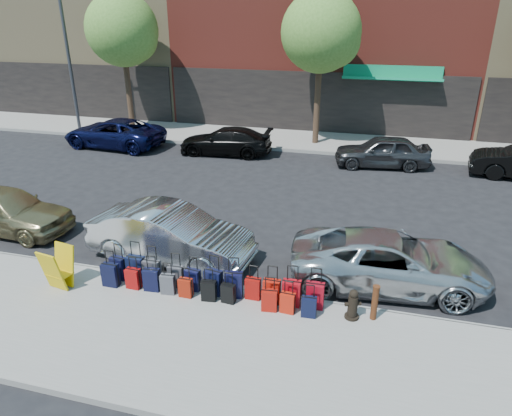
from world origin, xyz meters
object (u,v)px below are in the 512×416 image
(suitcase_front_5, at_px, (214,282))
(car_near_1, at_px, (171,235))
(tree_left, at_px, (125,32))
(car_far_0, at_px, (114,133))
(tree_center, at_px, (324,34))
(display_rack, at_px, (58,268))
(streetlight, at_px, (70,47))
(car_far_1, at_px, (226,141))
(car_near_2, at_px, (389,261))
(car_far_2, at_px, (382,151))
(fire_hydrant, at_px, (353,305))
(car_near_0, at_px, (6,210))
(bollard, at_px, (375,302))

(suitcase_front_5, height_order, car_near_1, car_near_1)
(tree_left, relative_size, car_far_0, 1.40)
(tree_center, height_order, display_rack, tree_center)
(streetlight, relative_size, car_far_0, 1.55)
(display_rack, distance_m, car_far_1, 12.35)
(car_near_1, relative_size, car_near_2, 0.94)
(display_rack, distance_m, car_far_2, 14.44)
(car_near_2, bearing_deg, suitcase_front_5, 107.97)
(tree_left, relative_size, car_near_1, 1.57)
(car_near_2, bearing_deg, streetlight, 49.66)
(car_near_2, relative_size, car_far_1, 1.10)
(car_far_1, bearing_deg, streetlight, -105.59)
(suitcase_front_5, bearing_deg, car_far_1, 116.32)
(fire_hydrant, distance_m, car_far_0, 17.21)
(display_rack, height_order, car_near_2, car_near_2)
(tree_left, height_order, car_near_0, tree_left)
(suitcase_front_5, bearing_deg, car_near_2, 32.55)
(display_rack, relative_size, car_far_0, 0.21)
(car_near_0, bearing_deg, car_far_1, -19.96)
(suitcase_front_5, distance_m, car_near_2, 4.43)
(tree_center, distance_m, car_far_1, 6.86)
(fire_hydrant, height_order, bollard, bollard)
(suitcase_front_5, distance_m, car_far_2, 12.21)
(bollard, relative_size, car_near_0, 0.20)
(streetlight, distance_m, car_near_1, 16.87)
(car_near_1, bearing_deg, fire_hydrant, -102.24)
(streetlight, height_order, car_near_2, streetlight)
(suitcase_front_5, relative_size, display_rack, 0.95)
(car_far_1, bearing_deg, tree_left, -116.43)
(tree_left, height_order, bollard, tree_left)
(streetlight, bearing_deg, car_near_0, -65.77)
(display_rack, distance_m, car_near_0, 4.59)
(tree_center, relative_size, car_near_2, 1.48)
(tree_center, bearing_deg, car_near_2, -74.49)
(car_far_2, bearing_deg, car_near_2, -5.91)
(tree_left, bearing_deg, bollard, -46.37)
(streetlight, xyz_separation_m, car_near_1, (11.08, -12.12, -3.90))
(suitcase_front_5, xyz_separation_m, bollard, (3.77, -0.03, 0.12))
(car_near_0, xyz_separation_m, car_far_1, (4.01, 9.79, -0.08))
(display_rack, bearing_deg, car_near_1, 58.29)
(display_rack, bearing_deg, car_near_0, 155.85)
(tree_left, height_order, car_far_1, tree_left)
(bollard, bearing_deg, tree_center, 102.54)
(tree_center, relative_size, car_far_1, 1.63)
(display_rack, xyz_separation_m, car_far_0, (-5.71, 12.13, 0.04))
(streetlight, distance_m, bollard, 21.91)
(tree_left, xyz_separation_m, streetlight, (-2.94, -0.70, -0.75))
(display_rack, distance_m, car_near_2, 8.20)
(car_far_1, distance_m, car_far_2, 7.35)
(suitcase_front_5, bearing_deg, fire_hydrant, 7.42)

